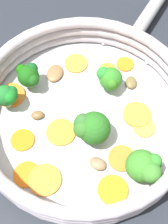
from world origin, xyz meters
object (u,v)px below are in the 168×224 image
(carrot_slice_3, at_px, (144,127))
(carrot_slice_4, at_px, (113,190))
(carrot_slice_1, at_px, (108,70))
(broccoli_floret_1, at_px, (29,75))
(carrot_slice_2, at_px, (122,158))
(carrot_slice_0, at_px, (45,180))
(carrot_slice_5, at_px, (11,95))
(mushroom_piece_3, at_px, (55,73))
(broccoli_floret_4, at_px, (110,79))
(mushroom_piece_1, at_px, (131,82))
(broccoli_floret_3, at_px, (7,96))
(carrot_slice_9, at_px, (76,63))
(carrot_slice_7, at_px, (137,115))
(carrot_slice_11, at_px, (23,140))
(mushroom_piece_0, at_px, (37,115))
(broccoli_floret_0, at_px, (145,166))
(carrot_slice_8, at_px, (61,132))
(carrot_slice_6, at_px, (125,64))
(mushroom_piece_2, at_px, (100,163))
(skillet, at_px, (84,118))
(broccoli_floret_2, at_px, (91,127))
(carrot_slice_10, at_px, (27,174))

(carrot_slice_3, distance_m, carrot_slice_4, 0.11)
(carrot_slice_1, distance_m, broccoli_floret_1, 0.14)
(carrot_slice_2, relative_size, carrot_slice_4, 0.95)
(carrot_slice_0, height_order, carrot_slice_5, same)
(mushroom_piece_3, bearing_deg, carrot_slice_2, -159.14)
(broccoli_floret_4, xyz_separation_m, mushroom_piece_1, (-0.00, -0.04, -0.02))
(carrot_slice_5, bearing_deg, broccoli_floret_3, 171.51)
(broccoli_floret_4, bearing_deg, carrot_slice_9, 33.59)
(carrot_slice_7, relative_size, carrot_slice_11, 1.23)
(carrot_slice_3, height_order, carrot_slice_11, same)
(broccoli_floret_3, relative_size, mushroom_piece_0, 2.29)
(carrot_slice_9, distance_m, carrot_slice_11, 0.16)
(mushroom_piece_0, distance_m, mushroom_piece_3, 0.08)
(carrot_slice_11, distance_m, broccoli_floret_0, 0.18)
(broccoli_floret_1, distance_m, mushroom_piece_0, 0.06)
(carrot_slice_8, xyz_separation_m, carrot_slice_11, (0.00, 0.06, -0.00))
(carrot_slice_6, height_order, carrot_slice_7, carrot_slice_7)
(mushroom_piece_2, bearing_deg, carrot_slice_8, 34.97)
(carrot_slice_0, height_order, carrot_slice_1, same)
(carrot_slice_3, distance_m, carrot_slice_8, 0.13)
(broccoli_floret_4, xyz_separation_m, mushroom_piece_0, (-0.02, 0.12, -0.02))
(carrot_slice_11, height_order, broccoli_floret_3, broccoli_floret_3)
(broccoli_floret_0, bearing_deg, skillet, 28.01)
(carrot_slice_1, distance_m, carrot_slice_9, 0.06)
(mushroom_piece_0, relative_size, mushroom_piece_3, 0.56)
(carrot_slice_8, relative_size, broccoli_floret_2, 0.80)
(mushroom_piece_2, xyz_separation_m, mushroom_piece_3, (0.17, 0.03, -0.00))
(skillet, distance_m, carrot_slice_3, 0.10)
(skillet, distance_m, mushroom_piece_3, 0.10)
(skillet, distance_m, carrot_slice_2, 0.09)
(carrot_slice_4, height_order, carrot_slice_6, same)
(carrot_slice_11, bearing_deg, skillet, -80.11)
(carrot_slice_10, distance_m, mushroom_piece_1, 0.22)
(carrot_slice_5, bearing_deg, carrot_slice_6, -85.48)
(carrot_slice_5, distance_m, carrot_slice_10, 0.14)
(skillet, bearing_deg, carrot_slice_11, 99.89)
(carrot_slice_0, distance_m, carrot_slice_7, 0.17)
(carrot_slice_2, xyz_separation_m, broccoli_floret_4, (0.12, -0.02, 0.02))
(carrot_slice_11, xyz_separation_m, broccoli_floret_2, (-0.02, -0.10, 0.03))
(carrot_slice_2, relative_size, carrot_slice_6, 1.33)
(carrot_slice_3, xyz_separation_m, carrot_slice_9, (0.15, 0.07, -0.00))
(carrot_slice_1, relative_size, carrot_slice_4, 0.69)
(carrot_slice_1, relative_size, carrot_slice_5, 0.66)
(skillet, height_order, mushroom_piece_0, mushroom_piece_0)
(carrot_slice_5, xyz_separation_m, mushroom_piece_2, (-0.15, -0.11, 0.00))
(carrot_slice_4, relative_size, mushroom_piece_1, 1.73)
(carrot_slice_7, height_order, broccoli_floret_1, broccoli_floret_1)
(carrot_slice_7, bearing_deg, mushroom_piece_0, 76.75)
(carrot_slice_10, bearing_deg, mushroom_piece_0, -19.17)
(broccoli_floret_1, bearing_deg, carrot_slice_3, -127.18)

